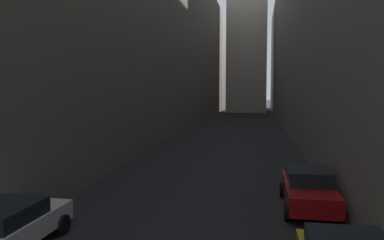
% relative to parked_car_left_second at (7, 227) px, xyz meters
% --- Properties ---
extents(ground_plane, '(264.00, 264.00, 0.00)m').
position_rel_parked_car_left_second_xyz_m(ground_plane, '(4.40, 36.18, -0.73)').
color(ground_plane, black).
extents(building_block_left, '(10.43, 108.00, 21.42)m').
position_rel_parked_car_left_second_xyz_m(building_block_left, '(-6.32, 38.18, 9.98)').
color(building_block_left, '#60594F').
rests_on(building_block_left, ground).
extents(building_block_right, '(12.22, 108.00, 22.34)m').
position_rel_parked_car_left_second_xyz_m(building_block_right, '(16.01, 38.18, 10.44)').
color(building_block_right, slate).
rests_on(building_block_right, ground).
extents(parked_car_left_second, '(1.90, 4.45, 1.38)m').
position_rel_parked_car_left_second_xyz_m(parked_car_left_second, '(0.00, 0.00, 0.00)').
color(parked_car_left_second, silver).
rests_on(parked_car_left_second, ground).
extents(parked_car_right_third, '(1.97, 4.57, 1.52)m').
position_rel_parked_car_left_second_xyz_m(parked_car_right_third, '(8.80, 5.68, 0.05)').
color(parked_car_right_third, maroon).
rests_on(parked_car_right_third, ground).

